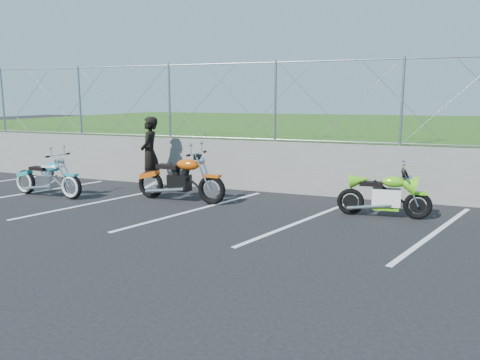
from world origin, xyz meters
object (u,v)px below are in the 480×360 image
at_px(naked_orange, 181,180).
at_px(person_standing, 150,153).
at_px(sportbike_green, 385,197).
at_px(cruiser_turquoise, 48,180).

relative_size(naked_orange, person_standing, 1.22).
bearing_deg(naked_orange, person_standing, 148.19).
xyz_separation_m(sportbike_green, person_standing, (-5.99, 0.86, 0.54)).
xyz_separation_m(naked_orange, sportbike_green, (4.53, 0.17, -0.08)).
height_order(cruiser_turquoise, naked_orange, naked_orange).
height_order(cruiser_turquoise, sportbike_green, cruiser_turquoise).
bearing_deg(cruiser_turquoise, sportbike_green, 10.26).
xyz_separation_m(cruiser_turquoise, naked_orange, (3.28, 0.68, 0.07)).
bearing_deg(sportbike_green, naked_orange, 178.46).
height_order(naked_orange, person_standing, person_standing).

